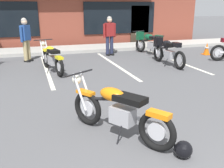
{
  "coord_description": "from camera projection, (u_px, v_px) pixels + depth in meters",
  "views": [
    {
      "loc": [
        -1.78,
        -0.96,
        2.13
      ],
      "look_at": [
        -0.18,
        3.98,
        0.55
      ],
      "focal_mm": 41.59,
      "sensor_mm": 36.0,
      "label": 1
    }
  ],
  "objects": [
    {
      "name": "motorcycle_red_sportbike",
      "position": [
        167.0,
        50.0,
        9.55
      ],
      "size": [
        0.66,
        2.11,
        0.98
      ],
      "color": "black",
      "rests_on": "ground_plane"
    },
    {
      "name": "ground_plane",
      "position": [
        123.0,
        111.0,
        5.44
      ],
      "size": [
        80.0,
        80.0,
        0.0
      ],
      "primitive_type": "plane",
      "color": "#515154"
    },
    {
      "name": "person_in_shorts_foreground",
      "position": [
        110.0,
        34.0,
        11.2
      ],
      "size": [
        0.61,
        0.32,
        1.68
      ],
      "color": "black",
      "rests_on": "ground_plane"
    },
    {
      "name": "motorcycle_orange_scrambler",
      "position": [
        149.0,
        42.0,
        11.64
      ],
      "size": [
        0.93,
        2.06,
        0.98
      ],
      "color": "black",
      "rests_on": "ground_plane"
    },
    {
      "name": "motorcycle_cream_vintage",
      "position": [
        52.0,
        58.0,
        8.53
      ],
      "size": [
        0.83,
        2.09,
        0.98
      ],
      "color": "black",
      "rests_on": "ground_plane"
    },
    {
      "name": "traffic_cone",
      "position": [
        207.0,
        49.0,
        11.57
      ],
      "size": [
        0.34,
        0.34,
        0.53
      ],
      "color": "orange",
      "rests_on": "ground_plane"
    },
    {
      "name": "motorcycle_foreground_classic",
      "position": [
        118.0,
        110.0,
        4.29
      ],
      "size": [
        1.39,
        1.85,
        0.98
      ],
      "color": "black",
      "rests_on": "ground_plane"
    },
    {
      "name": "painted_stall_lines",
      "position": [
        82.0,
        67.0,
        9.32
      ],
      "size": [
        7.63,
        4.8,
        0.01
      ],
      "color": "silver",
      "rests_on": "ground_plane"
    },
    {
      "name": "brick_storefront_building",
      "position": [
        55.0,
        6.0,
        15.58
      ],
      "size": [
        16.03,
        6.06,
        4.13
      ],
      "color": "brown",
      "rests_on": "ground_plane"
    },
    {
      "name": "sidewalk_kerb",
      "position": [
        67.0,
        49.0,
        12.58
      ],
      "size": [
        22.0,
        1.8,
        0.14
      ],
      "primitive_type": "cube",
      "color": "#A8A59E",
      "rests_on": "ground_plane"
    },
    {
      "name": "person_in_black_shirt",
      "position": [
        26.0,
        37.0,
        9.94
      ],
      "size": [
        0.43,
        0.55,
        1.68
      ],
      "color": "black",
      "rests_on": "ground_plane"
    },
    {
      "name": "helmet_on_pavement",
      "position": [
        183.0,
        149.0,
        3.75
      ],
      "size": [
        0.26,
        0.26,
        0.26
      ],
      "color": "black",
      "rests_on": "ground_plane"
    }
  ]
}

